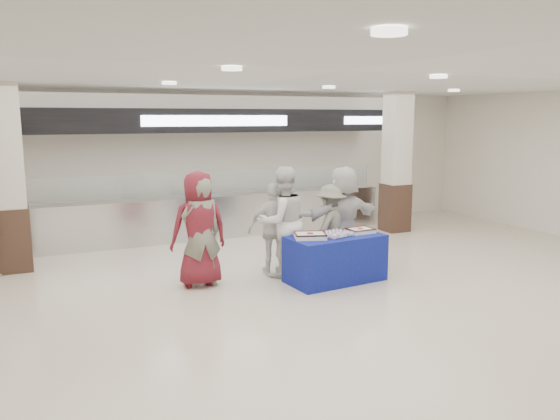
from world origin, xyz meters
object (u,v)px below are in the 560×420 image
soldier_a (201,233)px  sheet_cake_right (360,230)px  sheet_cake_left (310,235)px  soldier_b (332,227)px  display_table (335,258)px  civilian_maroon (199,229)px  civilian_white (343,218)px  chef_tall (282,222)px  chef_short (275,229)px  cupcake_tray (336,234)px

soldier_a → sheet_cake_right: bearing=164.0°
sheet_cake_left → soldier_a: 1.70m
sheet_cake_right → soldier_b: (-0.19, 0.61, -0.05)m
display_table → sheet_cake_right: size_ratio=3.65×
sheet_cake_right → civilian_maroon: (-2.53, 0.68, 0.11)m
soldier_b → civilian_white: size_ratio=0.83×
display_table → civilian_white: bearing=45.6°
display_table → soldier_a: soldier_a is taller
sheet_cake_right → civilian_maroon: size_ratio=0.23×
sheet_cake_left → soldier_a: size_ratio=0.33×
soldier_a → chef_tall: bearing=177.5°
display_table → soldier_a: size_ratio=0.90×
sheet_cake_right → chef_short: size_ratio=0.27×
chef_tall → civilian_white: size_ratio=1.02×
sheet_cake_right → civilian_white: civilian_white is taller
sheet_cake_right → soldier_a: bearing=166.5°
sheet_cake_right → soldier_b: bearing=107.4°
civilian_white → chef_short: bearing=-11.6°
sheet_cake_left → civilian_white: 1.17m
civilian_maroon → chef_short: bearing=-175.1°
display_table → chef_short: (-0.71, 0.79, 0.40)m
chef_tall → chef_short: 0.22m
soldier_a → soldier_b: 2.33m
chef_short → civilian_white: size_ratio=0.87×
sheet_cake_left → sheet_cake_right: sheet_cake_left is taller
soldier_a → soldier_b: (2.33, 0.00, -0.11)m
civilian_white → display_table: bearing=46.2°
chef_short → soldier_b: chef_short is taller
chef_short → civilian_white: civilian_white is taller
sheet_cake_right → civilian_maroon: bearing=165.1°
soldier_a → soldier_b: bearing=177.5°
civilian_maroon → soldier_a: 0.09m
sheet_cake_left → chef_tall: size_ratio=0.31×
soldier_a → civilian_white: size_ratio=0.96×
display_table → civilian_maroon: size_ratio=0.85×
cupcake_tray → display_table: bearing=62.8°
sheet_cake_left → chef_tall: chef_tall is taller
soldier_a → civilian_white: bearing=177.5°
soldier_b → civilian_white: bearing=158.8°
soldier_a → chef_tall: chef_tall is taller
soldier_a → chef_tall: size_ratio=0.94×
sheet_cake_left → chef_short: bearing=107.7°
sheet_cake_left → chef_tall: bearing=106.4°
soldier_b → civilian_white: civilian_white is taller
sheet_cake_left → civilian_maroon: civilian_maroon is taller
chef_tall → soldier_a: bearing=-3.2°
sheet_cake_right → chef_short: chef_short is taller
sheet_cake_right → cupcake_tray: 0.50m
civilian_maroon → civilian_white: size_ratio=1.01×
chef_short → soldier_a: bearing=17.4°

